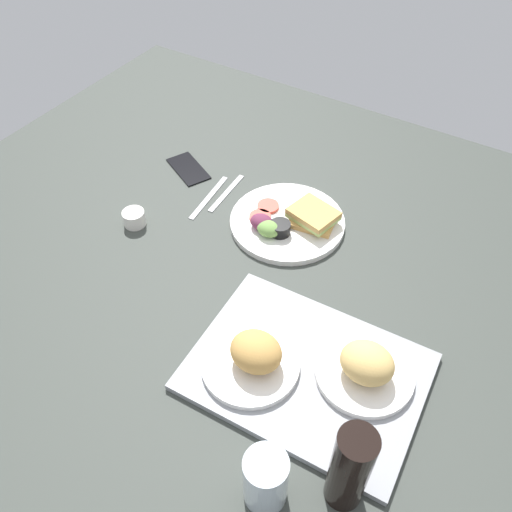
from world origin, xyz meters
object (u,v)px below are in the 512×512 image
Objects in this scene: serving_tray at (306,372)px; bread_plate_far at (253,357)px; espresso_cup at (134,218)px; drinking_glass at (266,480)px; knife at (209,197)px; soda_bottle at (350,469)px; bread_plate_near at (366,367)px; plate_with_salad at (289,221)px; fork at (226,193)px; cell_phone at (188,168)px.

bread_plate_far reaches higher than serving_tray.
drinking_glass is at bearing 147.51° from espresso_cup.
serving_tray is 2.37× the size of knife.
serving_tray is at bearing -46.98° from soda_bottle.
drinking_glass is at bearing 79.81° from bread_plate_near.
drinking_glass is (-4.90, 24.17, 5.51)cm from serving_tray.
drinking_glass reaches higher than plate_with_salad.
bread_plate_near is 3.48× the size of espresso_cup.
drinking_glass is 13.72cm from soda_bottle.
bread_plate_near reaches higher than serving_tray.
espresso_cup is 25.88cm from fork.
serving_tray is at bearing -153.63° from bread_plate_far.
serving_tray is at bearing 48.62° from knife.
bread_plate_far is (9.47, 4.70, 3.85)cm from serving_tray.
serving_tray is 58.39cm from knife.
serving_tray is 25.28cm from soda_bottle.
drinking_glass is 0.88× the size of cell_phone.
bread_plate_near is 78.75cm from cell_phone.
plate_with_salad reaches higher than serving_tray.
soda_bottle reaches higher than espresso_cup.
knife is at bearing -35.51° from serving_tray.
bread_plate_far is at bearing 25.60° from bread_plate_near.
espresso_cup reaches higher than serving_tray.
fork and knife have the same top height.
cell_phone reaches higher than knife.
bread_plate_near is 1.54× the size of drinking_glass.
drinking_glass is 79.59cm from fork.
soda_bottle is (-15.99, 17.13, 9.48)cm from serving_tray.
espresso_cup is 0.39× the size of cell_phone.
serving_tray is 3.13× the size of cell_phone.
fork is at bearing -6.66° from plate_with_salad.
soda_bottle reaches higher than serving_tray.
soda_bottle is at bearing 153.97° from bread_plate_far.
soda_bottle is at bearing 44.40° from fork.
espresso_cup is (33.79, 19.82, 0.32)cm from plate_with_salad.
cell_phone is at bearing -37.55° from soda_bottle.
drinking_glass reaches higher than cell_phone.
soda_bottle is 3.67× the size of espresso_cup.
bread_plate_near reaches higher than plate_with_salad.
bread_plate_far is 1.16× the size of fork.
bread_plate_far is 0.68× the size of plate_with_salad.
bread_plate_near is 1.15× the size of fork.
drinking_glass reaches higher than knife.
espresso_cup is 25.47cm from cell_phone.
espresso_cup is (62.56, -39.85, -4.31)cm from drinking_glass.
bread_plate_far reaches higher than knife.
soda_bottle reaches higher than bread_plate_near.
cell_phone is (69.73, -36.34, -4.31)cm from bread_plate_near.
knife is 14.05cm from cell_phone.
soda_bottle is at bearing 133.02° from serving_tray.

